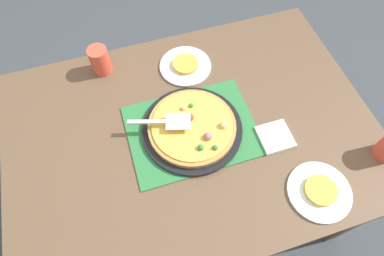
# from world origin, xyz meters

# --- Properties ---
(ground_plane) EXTENTS (8.00, 8.00, 0.00)m
(ground_plane) POSITION_xyz_m (0.00, 0.00, 0.00)
(ground_plane) COLOR #3D4247
(dining_table) EXTENTS (1.40, 1.00, 0.75)m
(dining_table) POSITION_xyz_m (0.00, 0.00, 0.64)
(dining_table) COLOR brown
(dining_table) RESTS_ON ground_plane
(placemat) EXTENTS (0.48, 0.36, 0.01)m
(placemat) POSITION_xyz_m (0.00, 0.00, 0.75)
(placemat) COLOR #2D753D
(placemat) RESTS_ON dining_table
(pizza_pan) EXTENTS (0.38, 0.38, 0.01)m
(pizza_pan) POSITION_xyz_m (0.00, 0.00, 0.76)
(pizza_pan) COLOR black
(pizza_pan) RESTS_ON placemat
(pizza) EXTENTS (0.33, 0.33, 0.05)m
(pizza) POSITION_xyz_m (-0.00, 0.00, 0.78)
(pizza) COLOR #B78442
(pizza) RESTS_ON pizza_pan
(plate_near_left) EXTENTS (0.22, 0.22, 0.01)m
(plate_near_left) POSITION_xyz_m (-0.34, 0.36, 0.76)
(plate_near_left) COLOR white
(plate_near_left) RESTS_ON dining_table
(plate_far_right) EXTENTS (0.22, 0.22, 0.01)m
(plate_far_right) POSITION_xyz_m (-0.07, -0.31, 0.76)
(plate_far_right) COLOR white
(plate_far_right) RESTS_ON dining_table
(served_slice_left) EXTENTS (0.11, 0.11, 0.02)m
(served_slice_left) POSITION_xyz_m (-0.34, 0.36, 0.77)
(served_slice_left) COLOR gold
(served_slice_left) RESTS_ON plate_near_left
(served_slice_right) EXTENTS (0.11, 0.11, 0.02)m
(served_slice_right) POSITION_xyz_m (-0.07, -0.31, 0.77)
(served_slice_right) COLOR gold
(served_slice_right) RESTS_ON plate_far_right
(cup_near) EXTENTS (0.08, 0.08, 0.12)m
(cup_near) POSITION_xyz_m (0.27, -0.40, 0.81)
(cup_near) COLOR #E04C38
(cup_near) RESTS_ON dining_table
(pizza_server) EXTENTS (0.23, 0.11, 0.01)m
(pizza_server) POSITION_xyz_m (0.09, -0.03, 0.82)
(pizza_server) COLOR silver
(pizza_server) RESTS_ON pizza
(napkin_stack) EXTENTS (0.12, 0.12, 0.02)m
(napkin_stack) POSITION_xyz_m (-0.29, 0.12, 0.76)
(napkin_stack) COLOR white
(napkin_stack) RESTS_ON dining_table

